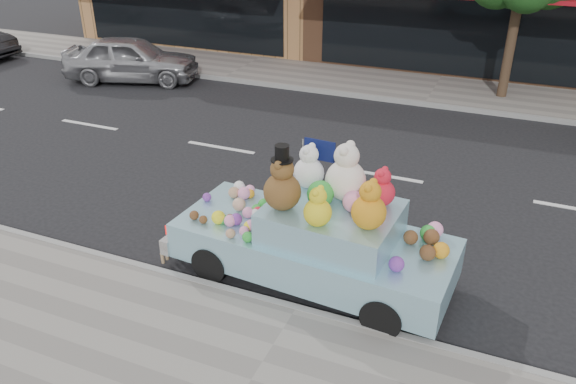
% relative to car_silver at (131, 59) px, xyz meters
% --- Properties ---
extents(ground, '(120.00, 120.00, 0.00)m').
position_rel_car_silver_xyz_m(ground, '(9.39, -3.85, -0.73)').
color(ground, black).
rests_on(ground, ground).
extents(near_sidewalk, '(60.00, 3.00, 0.12)m').
position_rel_car_silver_xyz_m(near_sidewalk, '(9.39, -10.35, -0.67)').
color(near_sidewalk, gray).
rests_on(near_sidewalk, ground).
extents(far_sidewalk, '(60.00, 3.00, 0.12)m').
position_rel_car_silver_xyz_m(far_sidewalk, '(9.39, 2.65, -0.67)').
color(far_sidewalk, gray).
rests_on(far_sidewalk, ground).
extents(near_kerb, '(60.00, 0.12, 0.13)m').
position_rel_car_silver_xyz_m(near_kerb, '(9.39, -8.85, -0.67)').
color(near_kerb, gray).
rests_on(near_kerb, ground).
extents(far_kerb, '(60.00, 0.12, 0.13)m').
position_rel_car_silver_xyz_m(far_kerb, '(9.39, 1.15, -0.67)').
color(far_kerb, gray).
rests_on(far_kerb, ground).
extents(car_silver, '(4.63, 2.94, 1.47)m').
position_rel_car_silver_xyz_m(car_silver, '(0.00, 0.00, 0.00)').
color(car_silver, '#A1A2A6').
rests_on(car_silver, ground).
extents(art_car, '(4.59, 2.05, 2.35)m').
position_rel_car_silver_xyz_m(art_car, '(9.34, -7.92, 0.08)').
color(art_car, black).
rests_on(art_car, ground).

